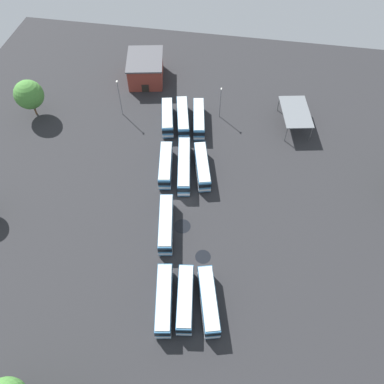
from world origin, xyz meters
The scene contains 18 objects.
ground_plane centered at (0.00, 0.00, 0.00)m, with size 122.36×122.36×0.00m, color #28282B.
bus_row0_slot0 centered at (-21.06, -7.89, 1.79)m, with size 11.56×5.35×3.38m.
bus_row0_slot1 centered at (-21.38, -4.07, 1.79)m, with size 11.23×4.01×3.38m.
bus_row0_slot2 centered at (-22.09, -0.71, 1.79)m, with size 11.90×4.48×3.38m.
bus_row1_slot2 centered at (-7.63, 2.05, 1.79)m, with size 12.02×4.55×3.38m.
bus_row2_slot0 centered at (7.63, -2.43, 1.79)m, with size 11.69×5.26×3.38m.
bus_row2_slot1 centered at (7.10, 1.32, 1.79)m, with size 14.18×4.81×3.38m.
bus_row2_slot2 centered at (6.72, 5.15, 1.79)m, with size 11.24×4.24×3.38m.
bus_row3_slot0 centered at (22.01, 0.57, 1.79)m, with size 11.55×4.39×3.38m.
bus_row3_slot1 centered at (21.85, 4.31, 1.79)m, with size 11.91×5.01×3.38m.
bus_row3_slot2 centered at (21.21, 7.80, 1.79)m, with size 10.98×4.78×3.38m.
depot_building centered at (37.02, 16.78, 3.04)m, with size 13.12×11.01×6.05m.
maintenance_shelter centered at (25.60, -21.17, 3.89)m, with size 11.95×8.15×4.08m.
lamp_post_near_entrance centered at (22.51, 19.19, 5.18)m, with size 0.56×0.28×9.51m.
lamp_post_by_building centered at (25.63, -3.86, 4.47)m, with size 0.56×0.28×8.12m.
tree_south_edge centered at (19.04, 39.59, 5.82)m, with size 6.69×6.69×9.17m.
puddle_near_shelter centered at (-12.29, -5.68, 0.00)m, with size 2.85×2.85×0.01m, color black.
puddle_between_rows centered at (-6.50, -0.78, 0.00)m, with size 3.23×3.23×0.01m, color black.
Camera 1 is at (-45.92, -9.38, 63.16)m, focal length 36.60 mm.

